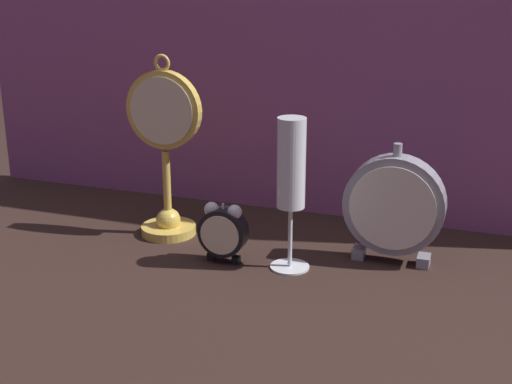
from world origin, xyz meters
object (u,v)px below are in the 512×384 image
(champagne_flute, at_px, (291,174))
(pocket_watch_on_stand, at_px, (166,157))
(mantel_clock_silver, at_px, (394,206))
(alarm_clock_twin_bell, at_px, (223,230))

(champagne_flute, bearing_deg, pocket_watch_on_stand, 164.60)
(champagne_flute, bearing_deg, mantel_clock_silver, 27.20)
(pocket_watch_on_stand, xyz_separation_m, alarm_clock_twin_bell, (0.14, -0.08, -0.09))
(pocket_watch_on_stand, relative_size, alarm_clock_twin_bell, 3.20)
(pocket_watch_on_stand, relative_size, champagne_flute, 1.31)
(pocket_watch_on_stand, xyz_separation_m, champagne_flute, (0.25, -0.07, 0.01))
(pocket_watch_on_stand, height_order, mantel_clock_silver, pocket_watch_on_stand)
(pocket_watch_on_stand, distance_m, mantel_clock_silver, 0.40)
(pocket_watch_on_stand, xyz_separation_m, mantel_clock_silver, (0.40, 0.01, -0.05))
(pocket_watch_on_stand, height_order, alarm_clock_twin_bell, pocket_watch_on_stand)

